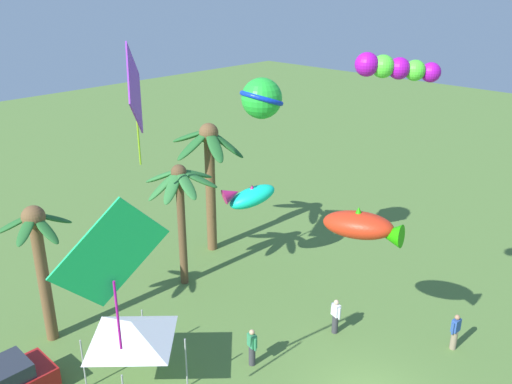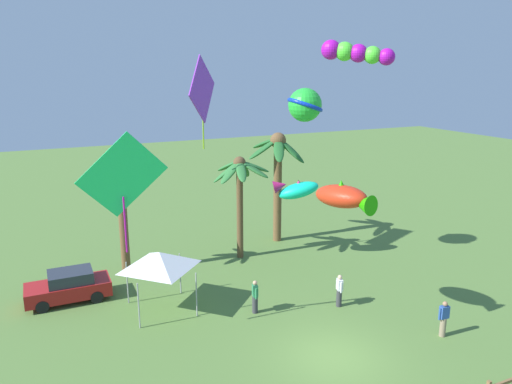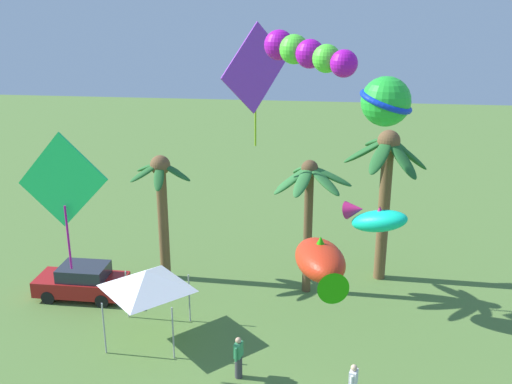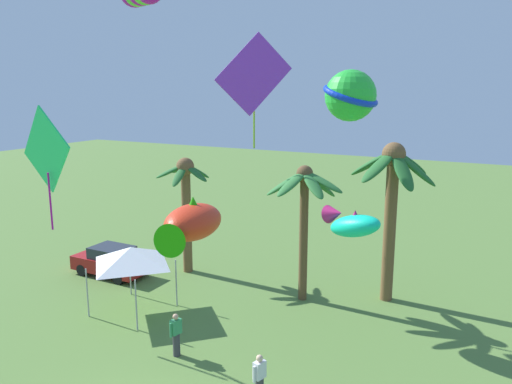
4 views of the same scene
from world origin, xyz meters
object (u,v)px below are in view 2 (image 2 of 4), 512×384
(parked_car_0, at_px, (69,286))
(kite_fish_3, at_px, (296,189))
(palm_tree_0, at_px, (122,200))
(kite_fish_2, at_px, (344,197))
(palm_tree_1, at_px, (278,162))
(kite_tube_1, at_px, (355,53))
(spectator_0, at_px, (444,319))
(kite_diamond_0, at_px, (122,177))
(kite_diamond_5, at_px, (202,90))
(spectator_2, at_px, (339,290))
(spectator_1, at_px, (255,296))
(palm_tree_2, at_px, (240,181))
(festival_tent, at_px, (159,260))
(kite_ball_4, at_px, (305,105))

(parked_car_0, relative_size, kite_fish_3, 1.36)
(palm_tree_0, distance_m, kite_fish_2, 12.40)
(palm_tree_1, xyz_separation_m, kite_tube_1, (-3.26, -12.14, 6.29))
(spectator_0, relative_size, kite_fish_3, 0.55)
(kite_diamond_0, bearing_deg, kite_diamond_5, 49.76)
(spectator_2, bearing_deg, kite_fish_3, 81.42)
(spectator_1, bearing_deg, palm_tree_0, 122.49)
(palm_tree_0, xyz_separation_m, kite_fish_2, (7.27, -9.89, 1.74))
(kite_fish_3, bearing_deg, parked_car_0, 179.73)
(palm_tree_2, bearing_deg, palm_tree_1, 27.66)
(spectator_0, xyz_separation_m, kite_fish_2, (-3.60, 2.43, 5.08))
(kite_fish_2, bearing_deg, palm_tree_1, 76.19)
(spectator_2, height_order, kite_tube_1, kite_tube_1)
(palm_tree_1, relative_size, palm_tree_2, 1.16)
(spectator_2, relative_size, festival_tent, 0.56)
(palm_tree_1, xyz_separation_m, palm_tree_2, (-3.38, -1.77, -0.52))
(parked_car_0, height_order, kite_tube_1, kite_tube_1)
(kite_fish_2, bearing_deg, kite_tube_1, -117.56)
(palm_tree_0, relative_size, kite_diamond_5, 1.21)
(palm_tree_1, height_order, kite_fish_2, palm_tree_1)
(spectator_1, height_order, kite_fish_2, kite_fish_2)
(kite_fish_2, bearing_deg, spectator_0, -34.00)
(kite_fish_3, bearing_deg, spectator_0, -81.23)
(kite_diamond_0, relative_size, kite_ball_4, 2.09)
(kite_diamond_5, bearing_deg, spectator_2, -61.07)
(kite_diamond_0, height_order, kite_fish_3, kite_diamond_0)
(spectator_1, relative_size, kite_ball_4, 0.69)
(palm_tree_0, distance_m, festival_tent, 5.32)
(spectator_1, xyz_separation_m, spectator_2, (3.88, -1.09, 0.00))
(parked_car_0, distance_m, kite_diamond_5, 11.88)
(palm_tree_0, xyz_separation_m, spectator_1, (4.55, -7.14, -3.34))
(palm_tree_1, height_order, kite_tube_1, kite_tube_1)
(spectator_1, bearing_deg, festival_tent, 150.73)
(parked_car_0, xyz_separation_m, spectator_1, (7.67, -4.88, 0.06))
(palm_tree_2, xyz_separation_m, spectator_0, (4.24, -11.79, -3.89))
(kite_diamond_0, bearing_deg, palm_tree_2, 41.46)
(kite_diamond_0, relative_size, kite_tube_1, 2.24)
(palm_tree_2, bearing_deg, parked_car_0, -169.91)
(spectator_2, height_order, kite_fish_2, kite_fish_2)
(palm_tree_2, height_order, spectator_2, palm_tree_2)
(palm_tree_1, relative_size, kite_diamond_5, 1.44)
(palm_tree_1, distance_m, kite_diamond_0, 14.12)
(palm_tree_0, relative_size, kite_fish_2, 1.93)
(kite_fish_2, distance_m, kite_fish_3, 8.01)
(kite_diamond_5, bearing_deg, palm_tree_0, 168.48)
(kite_tube_1, bearing_deg, kite_diamond_5, 103.32)
(festival_tent, distance_m, kite_tube_1, 12.36)
(spectator_0, distance_m, spectator_1, 8.17)
(parked_car_0, bearing_deg, kite_fish_3, -0.27)
(festival_tent, bearing_deg, kite_tube_1, -44.42)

